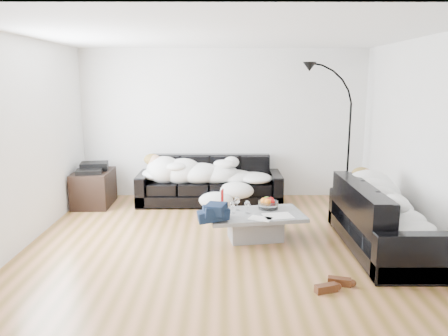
{
  "coord_description": "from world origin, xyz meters",
  "views": [
    {
      "loc": [
        -0.01,
        -5.47,
        2.07
      ],
      "look_at": [
        0.0,
        0.3,
        0.9
      ],
      "focal_mm": 35.0,
      "sensor_mm": 36.0,
      "label": 1
    }
  ],
  "objects_px": {
    "sofa_right": "(384,218)",
    "floor_lamp": "(349,142)",
    "stereo": "(93,167)",
    "candle_right": "(223,198)",
    "coffee_table": "(255,226)",
    "shoes": "(333,285)",
    "wine_glass_b": "(232,207)",
    "sofa_back": "(210,181)",
    "sleeper_back": "(209,168)",
    "wine_glass_a": "(237,204)",
    "av_cabinet": "(94,188)",
    "fruit_bowl": "(268,203)",
    "wine_glass_c": "(247,207)",
    "sleeper_right": "(385,200)",
    "candle_left": "(222,199)"
  },
  "relations": [
    {
      "from": "sleeper_back",
      "to": "wine_glass_a",
      "type": "relative_size",
      "value": 11.27
    },
    {
      "from": "sofa_right",
      "to": "candle_right",
      "type": "relative_size",
      "value": 7.62
    },
    {
      "from": "candle_left",
      "to": "av_cabinet",
      "type": "xyz_separation_m",
      "value": [
        -2.15,
        1.41,
        -0.19
      ]
    },
    {
      "from": "fruit_bowl",
      "to": "shoes",
      "type": "distance_m",
      "value": 1.72
    },
    {
      "from": "fruit_bowl",
      "to": "sleeper_right",
      "type": "bearing_deg",
      "value": -22.09
    },
    {
      "from": "wine_glass_b",
      "to": "candle_right",
      "type": "relative_size",
      "value": 0.61
    },
    {
      "from": "av_cabinet",
      "to": "sleeper_back",
      "type": "bearing_deg",
      "value": 0.61
    },
    {
      "from": "sofa_right",
      "to": "stereo",
      "type": "height_order",
      "value": "sofa_right"
    },
    {
      "from": "wine_glass_c",
      "to": "coffee_table",
      "type": "bearing_deg",
      "value": 7.95
    },
    {
      "from": "wine_glass_a",
      "to": "stereo",
      "type": "bearing_deg",
      "value": 147.66
    },
    {
      "from": "sofa_back",
      "to": "wine_glass_b",
      "type": "height_order",
      "value": "sofa_back"
    },
    {
      "from": "wine_glass_c",
      "to": "sleeper_right",
      "type": "bearing_deg",
      "value": -11.46
    },
    {
      "from": "sleeper_back",
      "to": "candle_right",
      "type": "relative_size",
      "value": 7.67
    },
    {
      "from": "sofa_right",
      "to": "wine_glass_c",
      "type": "xyz_separation_m",
      "value": [
        -1.66,
        0.34,
        0.03
      ]
    },
    {
      "from": "sleeper_back",
      "to": "stereo",
      "type": "height_order",
      "value": "sleeper_back"
    },
    {
      "from": "sofa_right",
      "to": "sleeper_back",
      "type": "bearing_deg",
      "value": 47.33
    },
    {
      "from": "sleeper_right",
      "to": "candle_right",
      "type": "distance_m",
      "value": 2.07
    },
    {
      "from": "sofa_back",
      "to": "fruit_bowl",
      "type": "relative_size",
      "value": 8.94
    },
    {
      "from": "sleeper_back",
      "to": "wine_glass_a",
      "type": "height_order",
      "value": "sleeper_back"
    },
    {
      "from": "fruit_bowl",
      "to": "wine_glass_b",
      "type": "relative_size",
      "value": 1.66
    },
    {
      "from": "shoes",
      "to": "av_cabinet",
      "type": "relative_size",
      "value": 0.47
    },
    {
      "from": "wine_glass_c",
      "to": "stereo",
      "type": "bearing_deg",
      "value": 146.55
    },
    {
      "from": "sleeper_right",
      "to": "coffee_table",
      "type": "xyz_separation_m",
      "value": [
        -1.55,
        0.35,
        -0.45
      ]
    },
    {
      "from": "sleeper_back",
      "to": "av_cabinet",
      "type": "xyz_separation_m",
      "value": [
        -1.94,
        -0.06,
        -0.33
      ]
    },
    {
      "from": "av_cabinet",
      "to": "wine_glass_a",
      "type": "bearing_deg",
      "value": -33.43
    },
    {
      "from": "sofa_right",
      "to": "wine_glass_b",
      "type": "height_order",
      "value": "sofa_right"
    },
    {
      "from": "floor_lamp",
      "to": "candle_right",
      "type": "bearing_deg",
      "value": -125.72
    },
    {
      "from": "stereo",
      "to": "av_cabinet",
      "type": "bearing_deg",
      "value": 0.0
    },
    {
      "from": "wine_glass_a",
      "to": "wine_glass_c",
      "type": "distance_m",
      "value": 0.2
    },
    {
      "from": "shoes",
      "to": "floor_lamp",
      "type": "bearing_deg",
      "value": 65.59
    },
    {
      "from": "sleeper_back",
      "to": "av_cabinet",
      "type": "height_order",
      "value": "sleeper_back"
    },
    {
      "from": "wine_glass_a",
      "to": "candle_left",
      "type": "distance_m",
      "value": 0.23
    },
    {
      "from": "sofa_back",
      "to": "av_cabinet",
      "type": "height_order",
      "value": "sofa_back"
    },
    {
      "from": "sofa_right",
      "to": "floor_lamp",
      "type": "relative_size",
      "value": 0.98
    },
    {
      "from": "coffee_table",
      "to": "sleeper_right",
      "type": "bearing_deg",
      "value": -12.8
    },
    {
      "from": "wine_glass_b",
      "to": "wine_glass_c",
      "type": "xyz_separation_m",
      "value": [
        0.19,
        -0.0,
        0.0
      ]
    },
    {
      "from": "coffee_table",
      "to": "floor_lamp",
      "type": "relative_size",
      "value": 0.59
    },
    {
      "from": "stereo",
      "to": "floor_lamp",
      "type": "distance_m",
      "value": 4.31
    },
    {
      "from": "candle_left",
      "to": "floor_lamp",
      "type": "height_order",
      "value": "floor_lamp"
    },
    {
      "from": "stereo",
      "to": "sofa_back",
      "type": "bearing_deg",
      "value": -7.74
    },
    {
      "from": "sofa_back",
      "to": "candle_right",
      "type": "bearing_deg",
      "value": -81.33
    },
    {
      "from": "coffee_table",
      "to": "candle_left",
      "type": "relative_size",
      "value": 4.85
    },
    {
      "from": "sofa_back",
      "to": "fruit_bowl",
      "type": "height_order",
      "value": "sofa_back"
    },
    {
      "from": "coffee_table",
      "to": "wine_glass_b",
      "type": "height_order",
      "value": "wine_glass_b"
    },
    {
      "from": "candle_right",
      "to": "fruit_bowl",
      "type": "bearing_deg",
      "value": -4.53
    },
    {
      "from": "sleeper_back",
      "to": "av_cabinet",
      "type": "distance_m",
      "value": 1.97
    },
    {
      "from": "shoes",
      "to": "candle_right",
      "type": "bearing_deg",
      "value": 116.95
    },
    {
      "from": "coffee_table",
      "to": "shoes",
      "type": "relative_size",
      "value": 3.13
    },
    {
      "from": "wine_glass_a",
      "to": "stereo",
      "type": "height_order",
      "value": "stereo"
    },
    {
      "from": "wine_glass_a",
      "to": "shoes",
      "type": "bearing_deg",
      "value": -59.19
    }
  ]
}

